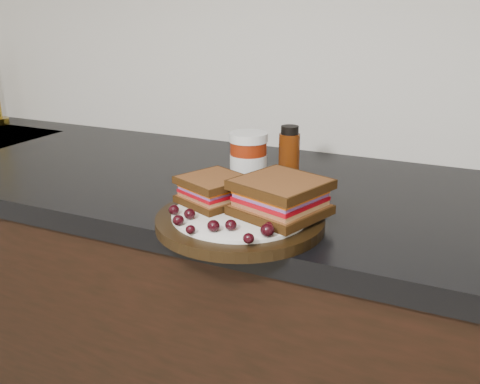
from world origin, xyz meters
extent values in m
cube|color=black|center=(0.00, 1.70, 0.43)|extent=(3.96, 0.58, 0.86)
cube|color=black|center=(0.00, 1.70, 0.88)|extent=(3.98, 0.60, 0.04)
cylinder|color=black|center=(-0.02, 1.48, 0.91)|extent=(0.28, 0.28, 0.02)
ellipsoid|color=black|center=(-0.11, 1.42, 0.93)|extent=(0.02, 0.02, 0.02)
ellipsoid|color=black|center=(-0.08, 1.42, 0.93)|extent=(0.02, 0.02, 0.02)
ellipsoid|color=black|center=(-0.08, 1.39, 0.93)|extent=(0.02, 0.02, 0.02)
ellipsoid|color=black|center=(-0.05, 1.37, 0.93)|extent=(0.02, 0.02, 0.01)
ellipsoid|color=black|center=(-0.02, 1.39, 0.93)|extent=(0.02, 0.02, 0.02)
ellipsoid|color=black|center=(0.00, 1.40, 0.93)|extent=(0.02, 0.02, 0.02)
ellipsoid|color=black|center=(0.04, 1.37, 0.93)|extent=(0.02, 0.02, 0.02)
ellipsoid|color=black|center=(0.06, 1.41, 0.93)|extent=(0.02, 0.02, 0.02)
ellipsoid|color=black|center=(0.05, 1.43, 0.93)|extent=(0.02, 0.02, 0.01)
ellipsoid|color=black|center=(0.04, 1.45, 0.93)|extent=(0.02, 0.02, 0.02)
ellipsoid|color=black|center=(0.05, 1.49, 0.93)|extent=(0.02, 0.02, 0.02)
ellipsoid|color=black|center=(0.04, 1.51, 0.93)|extent=(0.02, 0.02, 0.02)
ellipsoid|color=black|center=(0.03, 1.52, 0.93)|extent=(0.02, 0.02, 0.02)
ellipsoid|color=black|center=(-0.09, 1.53, 0.93)|extent=(0.02, 0.02, 0.02)
ellipsoid|color=black|center=(-0.11, 1.49, 0.93)|extent=(0.02, 0.02, 0.02)
ellipsoid|color=black|center=(-0.08, 1.47, 0.93)|extent=(0.02, 0.02, 0.02)
ellipsoid|color=black|center=(-0.09, 1.52, 0.93)|extent=(0.02, 0.02, 0.02)
ellipsoid|color=black|center=(-0.08, 1.50, 0.93)|extent=(0.02, 0.02, 0.02)
ellipsoid|color=black|center=(-0.12, 1.48, 0.93)|extent=(0.02, 0.02, 0.02)
cylinder|color=maroon|center=(-0.09, 1.67, 0.96)|extent=(0.09, 0.09, 0.11)
cylinder|color=#532108|center=(-0.03, 1.73, 0.96)|extent=(0.06, 0.06, 0.12)
camera|label=1|loc=(0.33, 0.73, 1.24)|focal=40.00mm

